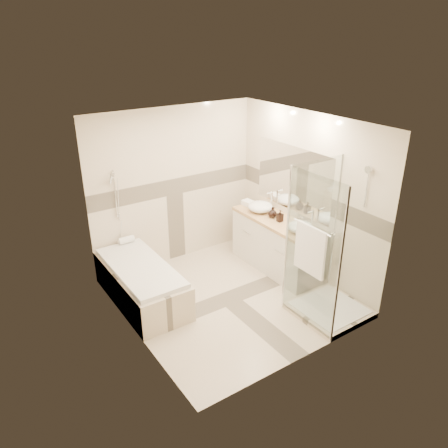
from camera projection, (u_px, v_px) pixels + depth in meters
room at (231, 217)px, 5.76m from camera, size 2.82×3.02×2.52m
bathtub at (141, 281)px, 6.09m from camera, size 0.75×1.70×0.56m
vanity at (276, 244)px, 6.87m from camera, size 0.58×1.62×0.85m
shower_enclosure at (322, 281)px, 5.73m from camera, size 0.96×0.93×2.04m
vessel_sink_near at (260, 207)px, 6.95m from camera, size 0.40×0.40×0.16m
vessel_sink_far at (301, 227)px, 6.26m from camera, size 0.38×0.38×0.15m
faucet_near at (271, 199)px, 7.02m from camera, size 0.12×0.03×0.29m
faucet_far at (312, 218)px, 6.33m from camera, size 0.12×0.03×0.29m
amenity_bottle_a at (280, 216)px, 6.59m from camera, size 0.08×0.09×0.18m
amenity_bottle_b at (273, 212)px, 6.72m from camera, size 0.18×0.18×0.17m
folded_towels at (249, 203)px, 7.19m from camera, size 0.17×0.26×0.08m
rolled_towel at (126, 240)px, 6.58m from camera, size 0.23×0.11×0.11m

